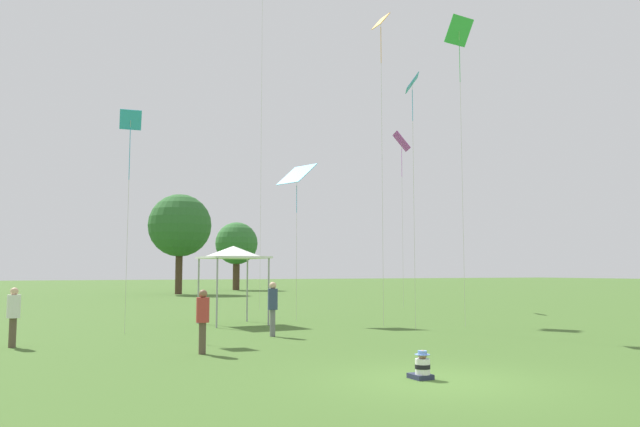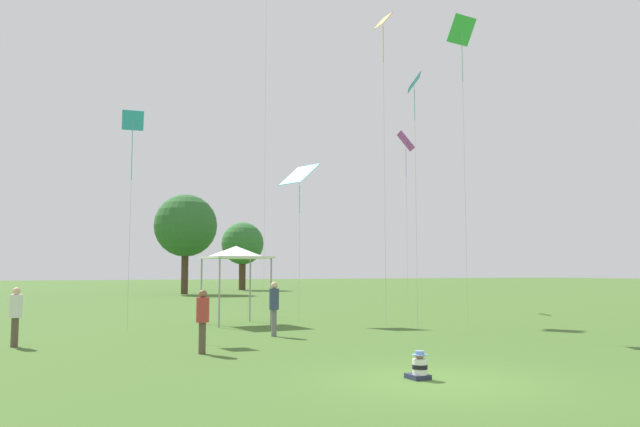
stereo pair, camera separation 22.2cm
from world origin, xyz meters
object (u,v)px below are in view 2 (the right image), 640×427
(person_standing_1, at_px, (16,311))
(kite_6, at_px, (406,144))
(kite_2, at_px, (414,93))
(canopy_tent, at_px, (236,253))
(person_standing_0, at_px, (203,315))
(kite_1, at_px, (462,38))
(person_standing_3, at_px, (274,303))
(kite_7, at_px, (383,39))
(distant_tree_1, at_px, (186,226))
(kite_0, at_px, (133,130))
(distant_tree_2, at_px, (243,244))
(seated_toddler, at_px, (419,367))
(kite_3, at_px, (300,176))

(person_standing_1, xyz_separation_m, kite_6, (21.00, 11.95, 8.98))
(kite_2, bearing_deg, canopy_tent, -59.46)
(person_standing_0, height_order, kite_6, kite_6)
(person_standing_1, bearing_deg, person_standing_0, -133.61)
(kite_1, bearing_deg, person_standing_3, 38.78)
(kite_1, bearing_deg, kite_7, 7.00)
(person_standing_0, relative_size, distant_tree_1, 0.18)
(kite_2, height_order, kite_7, kite_7)
(kite_0, xyz_separation_m, distant_tree_2, (18.72, 46.60, -2.00))
(person_standing_0, height_order, kite_2, kite_2)
(seated_toddler, relative_size, distant_tree_1, 0.06)
(person_standing_0, height_order, kite_7, kite_7)
(person_standing_3, xyz_separation_m, distant_tree_1, (5.49, 39.63, 5.41))
(canopy_tent, height_order, kite_7, kite_7)
(canopy_tent, bearing_deg, kite_3, 9.93)
(person_standing_1, xyz_separation_m, kite_7, (13.29, 1.42, 10.79))
(person_standing_1, relative_size, distant_tree_1, 0.18)
(person_standing_1, distance_m, canopy_tent, 9.56)
(kite_0, bearing_deg, canopy_tent, -105.46)
(kite_1, xyz_separation_m, distant_tree_2, (6.19, 49.64, -6.38))
(seated_toddler, bearing_deg, kite_0, 109.37)
(person_standing_1, bearing_deg, kite_7, -88.37)
(kite_3, bearing_deg, distant_tree_2, -168.55)
(kite_0, distance_m, kite_3, 8.07)
(kite_0, height_order, kite_6, kite_6)
(kite_3, height_order, distant_tree_2, distant_tree_2)
(seated_toddler, relative_size, canopy_tent, 0.18)
(kite_1, height_order, kite_3, kite_1)
(seated_toddler, height_order, distant_tree_1, distant_tree_1)
(kite_7, bearing_deg, person_standing_1, -40.04)
(distant_tree_1, bearing_deg, person_standing_3, -97.88)
(kite_0, xyz_separation_m, kite_2, (10.04, -3.28, 1.71))
(canopy_tent, xyz_separation_m, kite_0, (-4.55, -1.94, 4.40))
(person_standing_1, distance_m, kite_1, 19.29)
(kite_2, bearing_deg, kite_3, -83.19)
(kite_6, height_order, distant_tree_1, kite_6)
(person_standing_3, height_order, distant_tree_1, distant_tree_1)
(person_standing_1, height_order, kite_3, kite_3)
(distant_tree_1, relative_size, distant_tree_2, 1.21)
(seated_toddler, height_order, kite_1, kite_1)
(kite_1, bearing_deg, kite_3, -10.58)
(kite_6, height_order, distant_tree_2, kite_6)
(person_standing_1, bearing_deg, kite_3, -69.05)
(person_standing_1, distance_m, kite_6, 25.77)
(kite_0, height_order, kite_2, kite_2)
(kite_2, distance_m, kite_3, 6.75)
(person_standing_1, xyz_separation_m, kite_2, (13.55, -0.46, 8.02))
(person_standing_0, height_order, kite_0, kite_0)
(person_standing_3, xyz_separation_m, kite_0, (-4.37, 3.18, 6.23))
(person_standing_3, bearing_deg, kite_2, 43.68)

